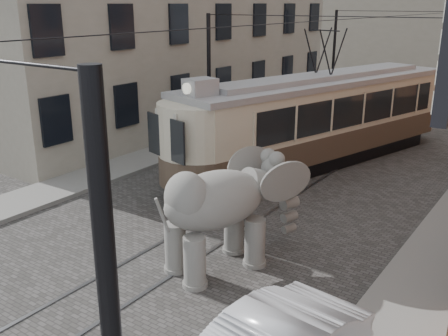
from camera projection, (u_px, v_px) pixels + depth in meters
The scene contains 8 objects.
ground at pixel (239, 215), 16.15m from camera, with size 120.00×120.00×0.00m, color #464341.
tram_rails at pixel (239, 214), 16.15m from camera, with size 1.54×80.00×0.02m, color slate, non-canonical shape.
sidewalk_right at pixel (437, 266), 12.87m from camera, with size 2.00×60.00×0.15m, color slate.
sidewalk_left at pixel (99, 175), 19.67m from camera, with size 2.00×60.00×0.15m, color slate.
stucco_building at pixel (174, 30), 28.39m from camera, with size 7.00×24.00×10.00m, color gray.
catenary at pixel (308, 98), 19.23m from camera, with size 11.00×30.20×6.00m, color black, non-canonical shape.
tram at pixel (322, 99), 20.51m from camera, with size 2.84×13.76×5.46m, color beige, non-canonical shape.
elephant at pixel (215, 216), 12.51m from camera, with size 2.56×4.64×2.84m, color slate, non-canonical shape.
Camera 1 is at (8.13, -12.49, 6.42)m, focal length 40.70 mm.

